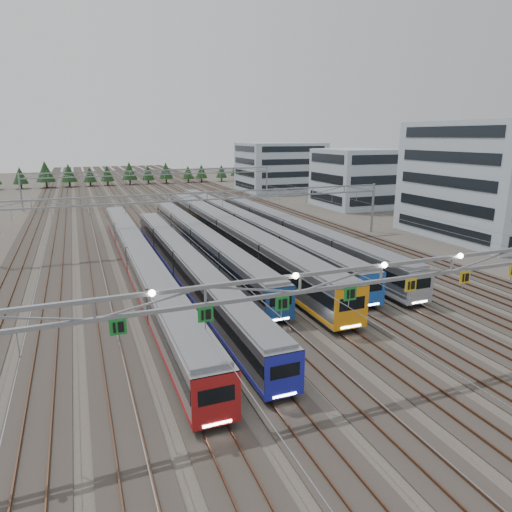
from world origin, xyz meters
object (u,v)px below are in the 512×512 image
object	(u,v)px
train_a	(139,260)
train_c	(200,240)
depot_bldg_north	(280,167)
train_f	(292,232)
train_e	(243,224)
gantry_far	(155,177)
train_b	(185,264)
gantry_near	(382,277)
train_d	(227,232)
depot_bldg_south	(490,180)
gantry_mid	(207,202)
depot_bldg_mid	(354,178)

from	to	relation	value
train_a	train_c	distance (m)	11.66
depot_bldg_north	train_f	bearing A→B (deg)	-112.95
train_e	gantry_far	world-z (taller)	gantry_far
train_b	train_c	distance (m)	11.34
gantry_near	gantry_far	size ratio (longest dim) A/B	1.00
train_d	gantry_near	bearing A→B (deg)	-93.45
train_a	train_f	distance (m)	23.68
train_f	train_a	bearing A→B (deg)	-161.84
train_f	gantry_near	bearing A→B (deg)	-107.49
train_e	depot_bldg_south	bearing A→B (deg)	-20.19
train_d	train_e	world-z (taller)	train_d
train_e	train_a	bearing A→B (deg)	-138.75
train_a	gantry_near	distance (m)	31.01
train_a	train_f	bearing A→B (deg)	18.16
train_d	train_f	world-z (taller)	train_d
train_e	gantry_near	xyz separation A→B (m)	(-6.80, -44.25, 5.01)
train_f	depot_bldg_south	distance (m)	32.64
train_c	depot_bldg_south	bearing A→B (deg)	-6.19
gantry_near	gantry_far	xyz separation A→B (m)	(0.05, 85.12, -0.70)
gantry_near	train_a	bearing A→B (deg)	111.48
train_a	depot_bldg_south	bearing A→B (deg)	2.67
train_d	gantry_mid	world-z (taller)	gantry_mid
train_b	gantry_near	size ratio (longest dim) A/B	0.92
gantry_near	train_f	bearing A→B (deg)	72.51
depot_bldg_south	depot_bldg_mid	xyz separation A→B (m)	(-2.12, 34.33, -2.47)
depot_bldg_south	train_f	bearing A→B (deg)	171.25
train_d	train_c	bearing A→B (deg)	-153.20
train_b	train_e	size ratio (longest dim) A/B	0.76
train_e	train_f	xyz separation A→B (m)	(4.50, -8.41, 0.04)
train_d	train_f	xyz separation A→B (m)	(9.00, -2.30, -0.17)
train_d	gantry_near	xyz separation A→B (m)	(-2.30, -38.15, 4.80)
gantry_far	depot_bldg_mid	bearing A→B (deg)	-25.95
train_b	train_f	xyz separation A→B (m)	(18.00, 10.38, 0.19)
train_c	train_f	size ratio (longest dim) A/B	0.96
depot_bldg_south	gantry_near	bearing A→B (deg)	-144.14
train_c	train_e	distance (m)	12.30
train_e	depot_bldg_mid	world-z (taller)	depot_bldg_mid
depot_bldg_north	train_b	bearing A→B (deg)	-121.14
train_e	depot_bldg_south	distance (m)	39.02
train_d	train_e	distance (m)	7.59
train_f	depot_bldg_north	size ratio (longest dim) A/B	2.45
train_c	gantry_near	world-z (taller)	gantry_near
depot_bldg_mid	depot_bldg_north	bearing A→B (deg)	93.26
train_b	train_d	size ratio (longest dim) A/B	0.82
gantry_far	train_c	bearing A→B (deg)	-92.62
gantry_near	gantry_mid	world-z (taller)	gantry_near
gantry_mid	train_e	bearing A→B (deg)	31.48
train_e	depot_bldg_mid	size ratio (longest dim) A/B	4.29
train_f	train_c	bearing A→B (deg)	179.88
train_b	depot_bldg_south	bearing A→B (deg)	6.36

